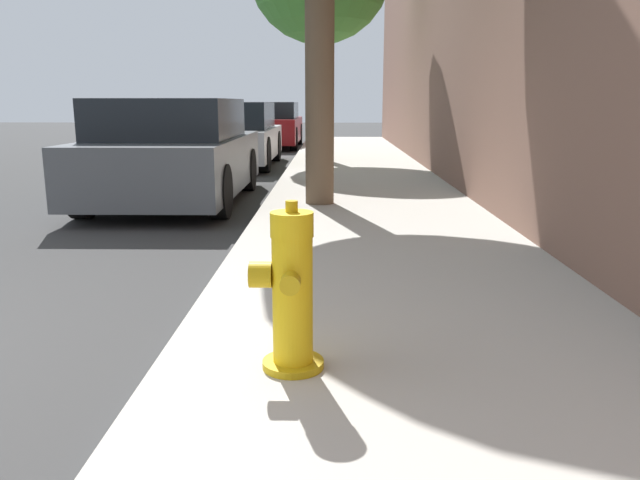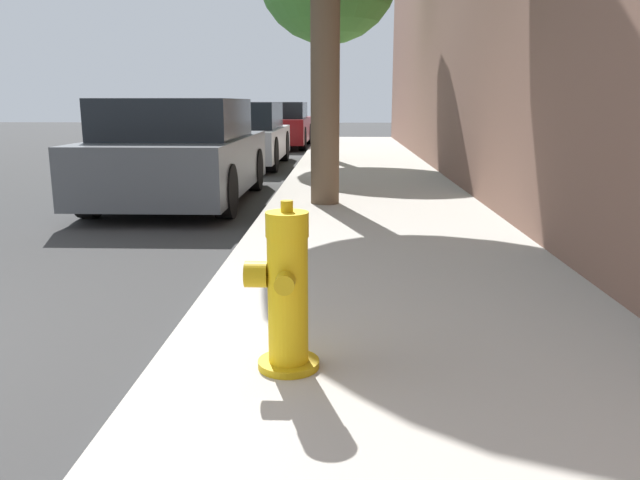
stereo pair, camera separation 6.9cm
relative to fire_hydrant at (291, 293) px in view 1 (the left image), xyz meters
name	(u,v)px [view 1 (the left image)]	position (x,y,z in m)	size (l,w,h in m)	color
sidewalk_slab	(444,419)	(0.65, -0.35, -0.43)	(2.61, 40.00, 0.14)	#B7B2A8
fire_hydrant	(291,293)	(0.00, 0.00, 0.00)	(0.34, 0.35, 0.78)	#C39C11
parked_car_near	(174,153)	(-1.93, 5.66, 0.18)	(1.83, 3.90, 1.39)	#4C5156
parked_car_mid	(233,135)	(-1.91, 10.60, 0.15)	(1.77, 3.94, 1.34)	#B7B7BC
parked_car_far	(270,125)	(-1.68, 16.33, 0.16)	(1.79, 4.29, 1.34)	maroon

